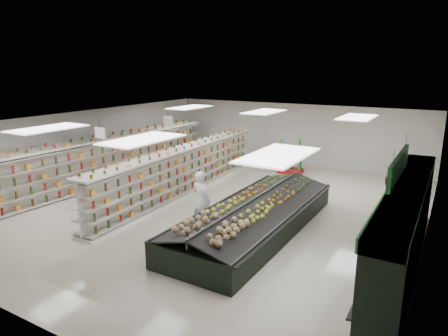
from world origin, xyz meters
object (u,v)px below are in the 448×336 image
Objects in this scene: produce_island at (255,215)px; shopper_main at (201,201)px; gondola_left at (105,164)px; soda_endcap at (291,157)px; shopper_background at (201,154)px; gondola_center at (184,172)px.

shopper_main reaches higher than produce_island.
gondola_left is at bearing -7.16° from shopper_main.
gondola_left is 7.89m from produce_island.
shopper_background reaches higher than soda_endcap.
soda_endcap is at bearing 102.27° from produce_island.
shopper_main reaches higher than soda_endcap.
gondola_center is 3.84m from shopper_background.
gondola_left is at bearing -166.51° from gondola_center.
shopper_main is at bearing -48.30° from gondola_center.
shopper_background is (-1.48, 3.54, -0.06)m from gondola_center.
gondola_left is at bearing -134.73° from soda_endcap.
gondola_center is 5.91m from soda_endcap.
soda_endcap is at bearing 47.87° from gondola_left.
gondola_center is 1.48× the size of produce_island.
gondola_left reaches higher than gondola_center.
gondola_left is 4.96m from shopper_background.
gondola_center is 5.71× the size of shopper_main.
gondola_left is 3.65m from gondola_center.
shopper_main is (2.76, -2.88, 0.09)m from gondola_center.
produce_island is at bearing -28.31° from gondola_center.
gondola_left is 7.60× the size of shopper_background.
produce_island is (7.79, -1.14, -0.48)m from gondola_left.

